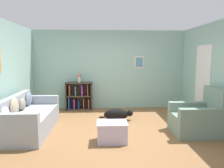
{
  "coord_description": "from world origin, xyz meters",
  "views": [
    {
      "loc": [
        -0.28,
        -5.08,
        1.74
      ],
      "look_at": [
        0.0,
        0.4,
        1.05
      ],
      "focal_mm": 35.0,
      "sensor_mm": 36.0,
      "label": 1
    }
  ],
  "objects": [
    {
      "name": "wall_right",
      "position": [
        2.55,
        0.02,
        1.29
      ],
      "size": [
        0.16,
        5.0,
        2.6
      ],
      "color": "#93BCB2",
      "rests_on": "ground_plane"
    },
    {
      "name": "wall_back",
      "position": [
        0.0,
        2.25,
        1.3
      ],
      "size": [
        5.6,
        0.13,
        2.6
      ],
      "color": "#93BCB2",
      "rests_on": "ground_plane"
    },
    {
      "name": "dog",
      "position": [
        0.16,
        0.73,
        0.16
      ],
      "size": [
        0.95,
        0.29,
        0.33
      ],
      "color": "black",
      "rests_on": "ground_plane"
    },
    {
      "name": "bookshelf",
      "position": [
        -1.01,
        2.05,
        0.43
      ],
      "size": [
        0.86,
        0.3,
        0.91
      ],
      "color": "#42382D",
      "rests_on": "ground_plane"
    },
    {
      "name": "coffee_table",
      "position": [
        -0.06,
        -0.77,
        0.22
      ],
      "size": [
        0.62,
        0.47,
        0.41
      ],
      "color": "#BCB2D1",
      "rests_on": "ground_plane"
    },
    {
      "name": "vase",
      "position": [
        -0.99,
        2.03,
        1.07
      ],
      "size": [
        0.12,
        0.12,
        0.29
      ],
      "color": "silver",
      "rests_on": "bookshelf"
    },
    {
      "name": "couch",
      "position": [
        -1.97,
        -0.07,
        0.32
      ],
      "size": [
        0.92,
        2.04,
        0.85
      ],
      "color": "#9399A3",
      "rests_on": "ground_plane"
    },
    {
      "name": "wall_left",
      "position": [
        -2.55,
        -0.0,
        1.3
      ],
      "size": [
        0.13,
        5.0,
        2.6
      ],
      "color": "#93BCB2",
      "rests_on": "ground_plane"
    },
    {
      "name": "ground_plane",
      "position": [
        0.0,
        0.0,
        0.0
      ],
      "size": [
        14.0,
        14.0,
        0.0
      ],
      "primitive_type": "plane",
      "color": "brown"
    },
    {
      "name": "recliner_chair",
      "position": [
        1.94,
        -0.39,
        0.35
      ],
      "size": [
        1.05,
        0.86,
        1.05
      ],
      "color": "gray",
      "rests_on": "ground_plane"
    }
  ]
}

